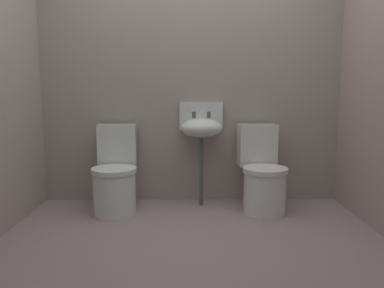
# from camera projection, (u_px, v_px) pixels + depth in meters

# --- Properties ---
(ground_plane) EXTENTS (3.32, 2.78, 0.08)m
(ground_plane) POSITION_uv_depth(u_px,v_px,m) (192.00, 252.00, 2.80)
(ground_plane) COLOR gray
(wall_back) EXTENTS (3.32, 0.10, 2.47)m
(wall_back) POSITION_uv_depth(u_px,v_px,m) (191.00, 76.00, 3.84)
(wall_back) COLOR #9E9389
(wall_back) RESTS_ON ground
(toilet_left) EXTENTS (0.42, 0.61, 0.78)m
(toilet_left) POSITION_uv_depth(u_px,v_px,m) (115.00, 177.00, 3.57)
(toilet_left) COLOR white
(toilet_left) RESTS_ON ground
(toilet_right) EXTENTS (0.43, 0.62, 0.78)m
(toilet_right) POSITION_uv_depth(u_px,v_px,m) (262.00, 176.00, 3.59)
(toilet_right) COLOR silver
(toilet_right) RESTS_ON ground
(sink) EXTENTS (0.42, 0.35, 0.99)m
(sink) POSITION_uv_depth(u_px,v_px,m) (201.00, 127.00, 3.70)
(sink) COLOR #4F5659
(sink) RESTS_ON ground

